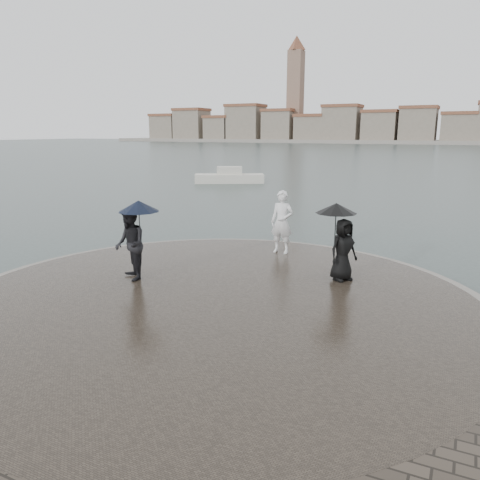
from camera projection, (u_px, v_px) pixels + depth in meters
The scene contains 7 objects.
ground at pixel (111, 386), 7.65m from camera, with size 400.00×400.00×0.00m, color #2B3835.
kerb_ring at pixel (215, 307), 10.67m from camera, with size 12.50×12.50×0.32m, color gray.
quay_tip at pixel (215, 306), 10.67m from camera, with size 11.90×11.90×0.36m, color #2D261E.
statue at pixel (282, 222), 14.42m from camera, with size 0.71×0.47×1.94m, color white.
visitor_left at pixel (132, 237), 11.74m from camera, with size 1.33×1.16×2.04m.
visitor_right at pixel (341, 236), 11.77m from camera, with size 1.20×1.09×1.95m.
far_skyline at pixel (437, 126), 149.52m from camera, with size 260.00×20.00×37.00m.
Camera 1 is at (4.95, -5.26, 4.06)m, focal length 35.00 mm.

